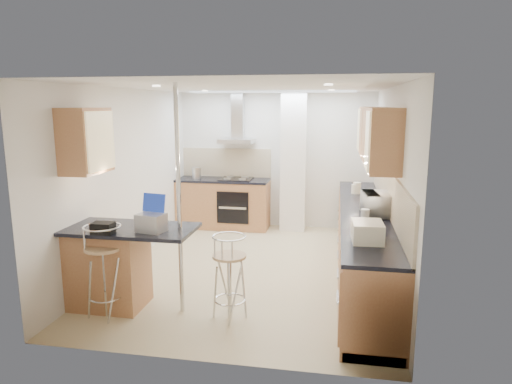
% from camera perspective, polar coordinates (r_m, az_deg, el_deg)
% --- Properties ---
extents(ground, '(4.80, 4.80, 0.00)m').
position_cam_1_polar(ground, '(6.51, -0.42, -9.57)').
color(ground, beige).
rests_on(ground, ground).
extents(room_shell, '(3.64, 4.84, 2.51)m').
position_cam_1_polar(room_shell, '(6.46, 3.01, 4.36)').
color(room_shell, white).
rests_on(room_shell, ground).
extents(right_counter, '(0.63, 4.40, 0.92)m').
position_cam_1_polar(right_counter, '(6.28, 13.24, -6.21)').
color(right_counter, '#A56642').
rests_on(right_counter, ground).
extents(back_counter, '(1.70, 0.63, 0.92)m').
position_cam_1_polar(back_counter, '(8.55, -4.10, -1.39)').
color(back_counter, '#A56642').
rests_on(back_counter, ground).
extents(peninsula, '(1.47, 0.72, 0.94)m').
position_cam_1_polar(peninsula, '(5.38, -15.39, -9.06)').
color(peninsula, '#A56642').
rests_on(peninsula, ground).
extents(microwave, '(0.41, 0.55, 0.28)m').
position_cam_1_polar(microwave, '(5.85, 14.97, -1.47)').
color(microwave, silver).
rests_on(microwave, right_counter).
extents(laptop, '(0.32, 0.26, 0.20)m').
position_cam_1_polar(laptop, '(4.99, -12.97, -3.76)').
color(laptop, '#A8AAB0').
rests_on(laptop, peninsula).
extents(bag, '(0.23, 0.17, 0.12)m').
position_cam_1_polar(bag, '(5.06, -18.59, -4.29)').
color(bag, black).
rests_on(bag, peninsula).
extents(bar_stool_near, '(0.48, 0.48, 1.03)m').
position_cam_1_polar(bar_stool_near, '(5.23, -18.37, -9.35)').
color(bar_stool_near, tan).
rests_on(bar_stool_near, ground).
extents(bar_stool_end, '(0.45, 0.45, 0.93)m').
position_cam_1_polar(bar_stool_end, '(4.95, -3.34, -10.56)').
color(bar_stool_end, tan).
rests_on(bar_stool_end, ground).
extents(jar_a, '(0.15, 0.15, 0.17)m').
position_cam_1_polar(jar_a, '(7.20, 12.51, 0.49)').
color(jar_a, '#EDE7CD').
rests_on(jar_a, right_counter).
extents(jar_b, '(0.14, 0.14, 0.14)m').
position_cam_1_polar(jar_b, '(7.19, 12.27, 0.36)').
color(jar_b, '#EDE7CD').
rests_on(jar_b, right_counter).
extents(jar_c, '(0.17, 0.17, 0.19)m').
position_cam_1_polar(jar_c, '(6.12, 13.47, -1.27)').
color(jar_c, beige).
rests_on(jar_c, right_counter).
extents(jar_d, '(0.12, 0.12, 0.14)m').
position_cam_1_polar(jar_d, '(5.54, 13.48, -2.82)').
color(jar_d, silver).
rests_on(jar_d, right_counter).
extents(bread_bin, '(0.31, 0.39, 0.20)m').
position_cam_1_polar(bread_bin, '(4.73, 13.75, -4.84)').
color(bread_bin, '#EDE7CD').
rests_on(bread_bin, right_counter).
extents(kettle, '(0.16, 0.16, 0.22)m').
position_cam_1_polar(kettle, '(8.52, -7.45, 2.38)').
color(kettle, silver).
rests_on(kettle, back_counter).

